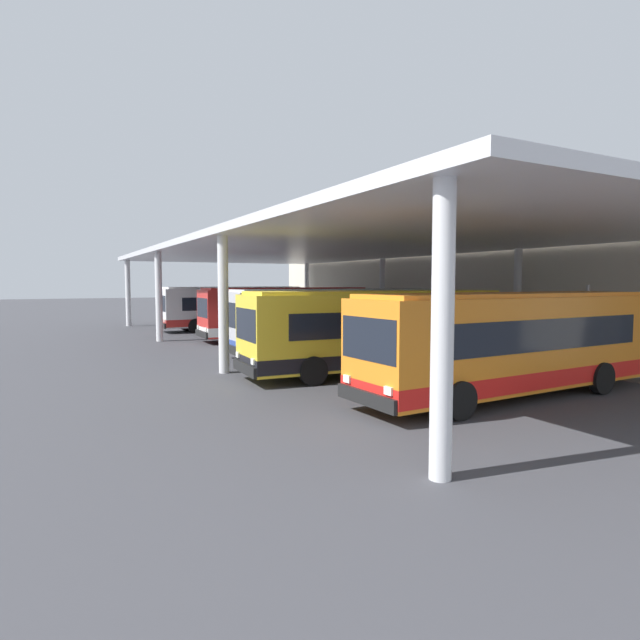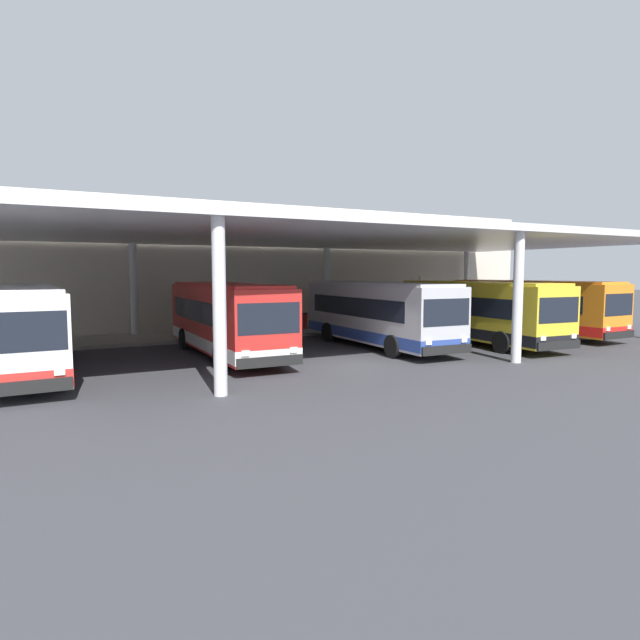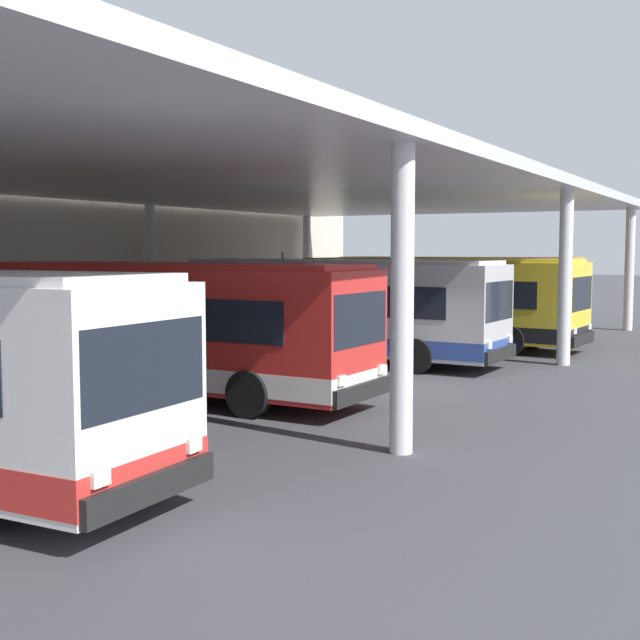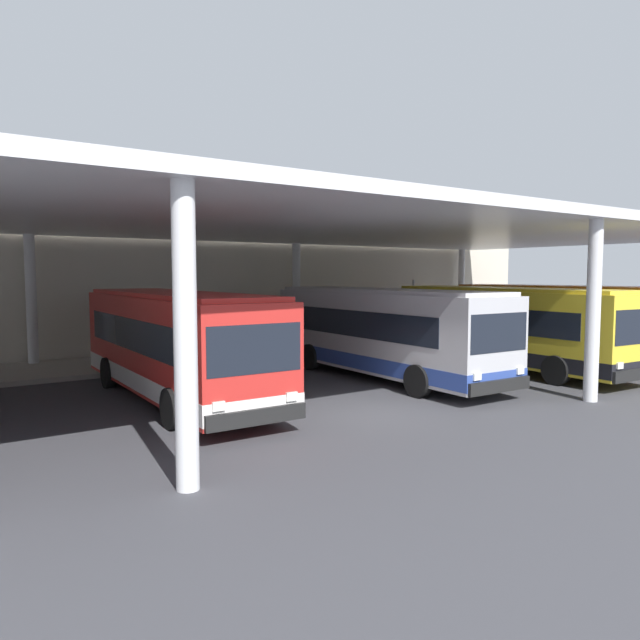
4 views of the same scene
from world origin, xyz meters
name	(u,v)px [view 2 (image 2 of 4)]	position (x,y,z in m)	size (l,w,h in m)	color
ground_plane	(354,365)	(0.00, 0.00, 0.00)	(200.00, 200.00, 0.00)	#3D3D42
platform_kerb	(249,333)	(0.00, 11.75, 0.09)	(42.00, 4.50, 0.18)	gray
station_building_facade	(231,267)	(0.00, 15.00, 4.00)	(48.00, 1.60, 8.00)	beige
canopy_shelter	(294,237)	(0.00, 5.50, 5.31)	(40.00, 17.00, 5.55)	silver
bus_nearest_bay	(20,329)	(-11.48, 3.86, 1.66)	(2.96, 10.61, 3.17)	white
bus_second_bay	(226,318)	(-3.69, 4.63, 1.66)	(2.87, 10.58, 3.17)	red
bus_middle_bay	(377,313)	(3.71, 3.91, 1.66)	(2.95, 10.60, 3.17)	#B7B7BC
bus_far_bay	(475,311)	(8.96, 2.68, 1.66)	(3.16, 10.66, 3.17)	yellow
bus_departing	(530,307)	(14.32, 3.80, 1.66)	(2.98, 10.61, 3.17)	orange
bench_waiting	(255,323)	(0.39, 11.82, 0.66)	(1.80, 0.45, 0.92)	#4C515B
trash_bin	(304,320)	(3.56, 11.75, 0.68)	(0.52, 0.52, 0.98)	maroon
banner_sign	(420,297)	(11.94, 10.94, 1.98)	(0.70, 0.12, 3.20)	#B2B2B7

